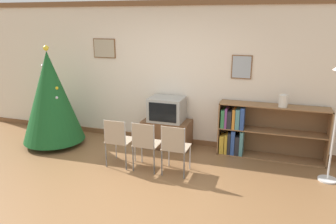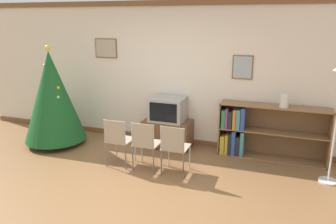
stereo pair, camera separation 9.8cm
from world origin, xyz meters
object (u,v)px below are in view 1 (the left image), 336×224
christmas_tree (51,97)px  vase (283,101)px  bookshelf (252,131)px  tv_console (167,133)px  folding_chair_left (118,139)px  folding_chair_center (145,143)px  television (167,109)px  folding_chair_right (175,146)px

christmas_tree → vase: (4.16, 0.60, 0.11)m
bookshelf → tv_console: bearing=-176.8°
folding_chair_left → folding_chair_center: size_ratio=1.00×
christmas_tree → vase: bearing=8.2°
christmas_tree → folding_chair_center: 2.24m
television → folding_chair_center: bearing=-90.0°
folding_chair_right → vase: (1.55, 1.11, 0.59)m
tv_console → vase: size_ratio=4.18×
bookshelf → folding_chair_right: bearing=-132.7°
folding_chair_left → vase: bearing=23.8°
christmas_tree → tv_console: (2.12, 0.57, -0.69)m
folding_chair_right → bookshelf: (1.08, 1.17, -0.02)m
bookshelf → christmas_tree: bearing=-169.9°
tv_console → folding_chair_left: (-0.49, -1.08, 0.21)m
folding_chair_left → vase: size_ratio=3.82×
folding_chair_center → vase: vase is taller
tv_console → christmas_tree: bearing=-165.1°
folding_chair_center → tv_console: bearing=90.0°
folding_chair_left → folding_chair_center: same height
vase → television: bearing=-179.0°
tv_console → bookshelf: bookshelf is taller
bookshelf → vase: bearing=-6.7°
folding_chair_left → bookshelf: (2.05, 1.17, -0.02)m
folding_chair_right → bookshelf: bearing=47.3°
folding_chair_center → vase: (2.03, 1.11, 0.59)m
folding_chair_center → christmas_tree: bearing=166.4°
tv_console → folding_chair_right: 1.20m
tv_console → vase: 2.19m
television → folding_chair_left: size_ratio=0.77×
christmas_tree → vase: size_ratio=8.90×
folding_chair_center → folding_chair_right: 0.49m
bookshelf → folding_chair_left: bearing=-150.4°
television → christmas_tree: bearing=-165.2°
folding_chair_left → vase: 2.82m
television → bookshelf: 1.59m
christmas_tree → folding_chair_center: size_ratio=2.33×
tv_console → television: television is taller
folding_chair_left → folding_chair_center: (0.49, 0.00, 0.00)m
folding_chair_center → bookshelf: bookshelf is taller
television → bookshelf: (1.56, 0.09, -0.30)m
folding_chair_right → bookshelf: bookshelf is taller
television → vase: (2.03, 0.04, 0.32)m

